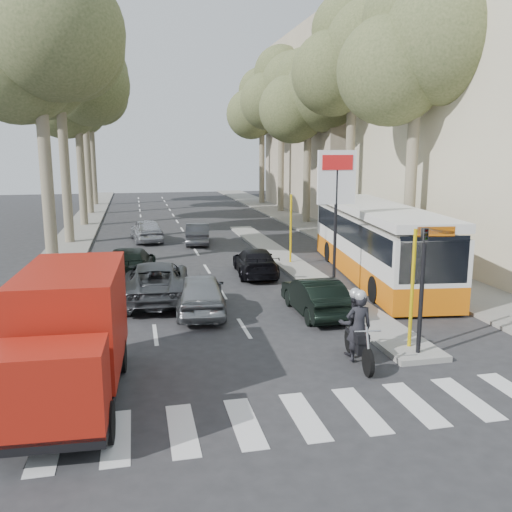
# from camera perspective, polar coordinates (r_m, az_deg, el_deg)

# --- Properties ---
(ground) EXTENTS (120.00, 120.00, 0.00)m
(ground) POSITION_cam_1_polar(r_m,az_deg,el_deg) (15.84, 3.44, -9.64)
(ground) COLOR #28282B
(ground) RESTS_ON ground
(sidewalk_right) EXTENTS (3.20, 70.00, 0.12)m
(sidewalk_right) POSITION_cam_1_polar(r_m,az_deg,el_deg) (41.61, 5.32, 3.39)
(sidewalk_right) COLOR gray
(sidewalk_right) RESTS_ON ground
(median_left) EXTENTS (2.40, 64.00, 0.12)m
(median_left) POSITION_cam_1_polar(r_m,az_deg,el_deg) (42.75, -17.73, 3.12)
(median_left) COLOR gray
(median_left) RESTS_ON ground
(traffic_island) EXTENTS (1.50, 26.00, 0.16)m
(traffic_island) POSITION_cam_1_polar(r_m,az_deg,el_deg) (26.86, 3.63, -0.79)
(traffic_island) COLOR gray
(traffic_island) RESTS_ON ground
(building_near) EXTENTS (11.00, 18.00, 18.00)m
(building_near) POSITION_cam_1_polar(r_m,az_deg,el_deg) (32.94, 25.10, 16.01)
(building_near) COLOR beige
(building_near) RESTS_ON ground
(building_far) EXTENTS (11.00, 20.00, 16.00)m
(building_far) POSITION_cam_1_polar(r_m,az_deg,el_deg) (52.12, 9.79, 13.57)
(building_far) COLOR #B7A88E
(building_far) RESTS_ON ground
(billboard) EXTENTS (1.50, 12.10, 5.60)m
(billboard) POSITION_cam_1_polar(r_m,az_deg,el_deg) (20.68, 8.42, 5.71)
(billboard) COLOR yellow
(billboard) RESTS_ON ground
(traffic_light_island) EXTENTS (0.16, 0.41, 3.60)m
(traffic_light_island) POSITION_cam_1_polar(r_m,az_deg,el_deg) (15.04, 17.16, -1.36)
(traffic_light_island) COLOR black
(traffic_light_island) RESTS_ON ground
(tree_l_a) EXTENTS (7.40, 7.20, 14.10)m
(tree_l_a) POSITION_cam_1_polar(r_m,az_deg,el_deg) (27.02, -21.80, 20.54)
(tree_l_a) COLOR #6B604C
(tree_l_a) RESTS_ON ground
(tree_l_b) EXTENTS (7.40, 7.20, 14.88)m
(tree_l_b) POSITION_cam_1_polar(r_m,az_deg,el_deg) (34.97, -19.94, 19.46)
(tree_l_b) COLOR #6B604C
(tree_l_b) RESTS_ON ground
(tree_l_c) EXTENTS (7.40, 7.20, 13.71)m
(tree_l_c) POSITION_cam_1_polar(r_m,az_deg,el_deg) (42.72, -18.22, 16.52)
(tree_l_c) COLOR #6B604C
(tree_l_c) RESTS_ON ground
(tree_l_d) EXTENTS (7.40, 7.20, 15.66)m
(tree_l_d) POSITION_cam_1_polar(r_m,az_deg,el_deg) (50.84, -17.60, 17.56)
(tree_l_d) COLOR #6B604C
(tree_l_d) RESTS_ON ground
(tree_l_e) EXTENTS (7.40, 7.20, 14.49)m
(tree_l_e) POSITION_cam_1_polar(r_m,az_deg,el_deg) (58.68, -16.98, 15.64)
(tree_l_e) COLOR #6B604C
(tree_l_e) RESTS_ON ground
(tree_r_a) EXTENTS (7.40, 7.20, 14.10)m
(tree_r_a) POSITION_cam_1_polar(r_m,az_deg,el_deg) (28.13, 16.82, 20.43)
(tree_r_a) COLOR #6B604C
(tree_r_a) RESTS_ON ground
(tree_r_b) EXTENTS (7.40, 7.20, 15.27)m
(tree_r_b) POSITION_cam_1_polar(r_m,az_deg,el_deg) (35.47, 10.35, 20.36)
(tree_r_b) COLOR #6B604C
(tree_r_b) RESTS_ON ground
(tree_r_c) EXTENTS (7.40, 7.20, 13.32)m
(tree_r_c) POSITION_cam_1_polar(r_m,az_deg,el_deg) (42.63, 5.66, 16.55)
(tree_r_c) COLOR #6B604C
(tree_r_c) RESTS_ON ground
(tree_r_d) EXTENTS (7.40, 7.20, 14.88)m
(tree_r_d) POSITION_cam_1_polar(r_m,az_deg,el_deg) (50.42, 2.82, 17.31)
(tree_r_d) COLOR #6B604C
(tree_r_d) RESTS_ON ground
(tree_r_e) EXTENTS (7.40, 7.20, 14.10)m
(tree_r_e) POSITION_cam_1_polar(r_m,az_deg,el_deg) (58.09, 0.74, 15.81)
(tree_r_e) COLOR #6B604C
(tree_r_e) RESTS_ON ground
(silver_hatchback) EXTENTS (2.05, 4.30, 1.42)m
(silver_hatchback) POSITION_cam_1_polar(r_m,az_deg,el_deg) (18.98, -5.87, -3.90)
(silver_hatchback) COLOR gray
(silver_hatchback) RESTS_ON ground
(dark_hatchback) EXTENTS (1.41, 3.95, 1.30)m
(dark_hatchback) POSITION_cam_1_polar(r_m,az_deg,el_deg) (18.85, 6.25, -4.21)
(dark_hatchback) COLOR black
(dark_hatchback) RESTS_ON ground
(queue_car_a) EXTENTS (2.75, 5.47, 1.48)m
(queue_car_a) POSITION_cam_1_polar(r_m,az_deg,el_deg) (20.80, -10.51, -2.60)
(queue_car_a) COLOR #44474B
(queue_car_a) RESTS_ON ground
(queue_car_b) EXTENTS (2.05, 4.37, 1.23)m
(queue_car_b) POSITION_cam_1_polar(r_m,az_deg,el_deg) (24.58, -0.08, -0.61)
(queue_car_b) COLOR black
(queue_car_b) RESTS_ON ground
(queue_car_c) EXTENTS (2.18, 4.38, 1.43)m
(queue_car_c) POSITION_cam_1_polar(r_m,az_deg,el_deg) (34.31, -11.44, 2.69)
(queue_car_c) COLOR #ADAFB5
(queue_car_c) RESTS_ON ground
(queue_car_d) EXTENTS (1.83, 4.01, 1.28)m
(queue_car_d) POSITION_cam_1_polar(r_m,az_deg,el_deg) (32.96, -6.15, 2.37)
(queue_car_d) COLOR #484A50
(queue_car_d) RESTS_ON ground
(queue_car_e) EXTENTS (2.54, 5.28, 1.48)m
(queue_car_e) POSITION_cam_1_polar(r_m,az_deg,el_deg) (24.03, -13.21, -0.87)
(queue_car_e) COLOR black
(queue_car_e) RESTS_ON ground
(red_truck) EXTENTS (2.39, 5.64, 2.95)m
(red_truck) POSITION_cam_1_polar(r_m,az_deg,el_deg) (12.87, -18.98, -7.82)
(red_truck) COLOR black
(red_truck) RESTS_ON ground
(city_bus) EXTENTS (4.23, 12.57, 3.25)m
(city_bus) POSITION_cam_1_polar(r_m,az_deg,el_deg) (24.49, 12.54, 1.69)
(city_bus) COLOR orange
(city_bus) RESTS_ON ground
(motorcycle) EXTENTS (0.93, 2.38, 2.03)m
(motorcycle) POSITION_cam_1_polar(r_m,az_deg,el_deg) (14.91, 10.53, -7.39)
(motorcycle) COLOR black
(motorcycle) RESTS_ON ground
(pedestrian_near) EXTENTS (1.01, 1.10, 1.73)m
(pedestrian_near) POSITION_cam_1_polar(r_m,az_deg,el_deg) (23.03, 17.19, -0.97)
(pedestrian_near) COLOR #473753
(pedestrian_near) RESTS_ON sidewalk_right
(pedestrian_far) EXTENTS (1.05, 0.95, 1.53)m
(pedestrian_far) POSITION_cam_1_polar(r_m,az_deg,el_deg) (27.22, 15.74, 0.69)
(pedestrian_far) COLOR brown
(pedestrian_far) RESTS_ON sidewalk_right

